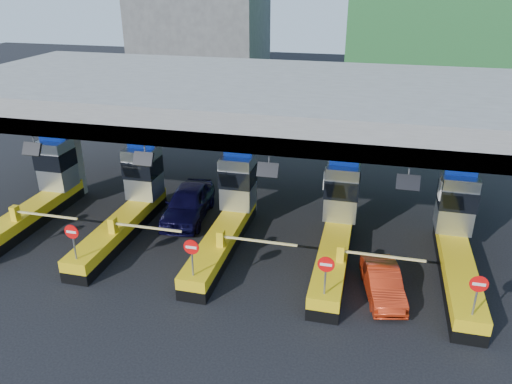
# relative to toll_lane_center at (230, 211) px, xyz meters

# --- Properties ---
(ground) EXTENTS (120.00, 120.00, 0.00)m
(ground) POSITION_rel_toll_lane_center_xyz_m (-0.00, -0.28, -1.40)
(ground) COLOR black
(ground) RESTS_ON ground
(toll_canopy) EXTENTS (28.00, 12.09, 7.00)m
(toll_canopy) POSITION_rel_toll_lane_center_xyz_m (-0.00, 2.59, 4.74)
(toll_canopy) COLOR slate
(toll_canopy) RESTS_ON ground
(toll_lane_far_left) EXTENTS (4.43, 8.00, 4.16)m
(toll_lane_far_left) POSITION_rel_toll_lane_center_xyz_m (-10.00, 0.00, 0.00)
(toll_lane_far_left) COLOR black
(toll_lane_far_left) RESTS_ON ground
(toll_lane_left) EXTENTS (4.43, 8.00, 4.16)m
(toll_lane_left) POSITION_rel_toll_lane_center_xyz_m (-5.00, 0.00, 0.00)
(toll_lane_left) COLOR black
(toll_lane_left) RESTS_ON ground
(toll_lane_center) EXTENTS (4.43, 8.00, 4.16)m
(toll_lane_center) POSITION_rel_toll_lane_center_xyz_m (0.00, 0.00, 0.00)
(toll_lane_center) COLOR black
(toll_lane_center) RESTS_ON ground
(toll_lane_right) EXTENTS (4.43, 8.00, 4.16)m
(toll_lane_right) POSITION_rel_toll_lane_center_xyz_m (5.00, 0.00, 0.00)
(toll_lane_right) COLOR black
(toll_lane_right) RESTS_ON ground
(toll_lane_far_right) EXTENTS (4.43, 8.00, 4.16)m
(toll_lane_far_right) POSITION_rel_toll_lane_center_xyz_m (10.00, 0.00, 0.00)
(toll_lane_far_right) COLOR black
(toll_lane_far_right) RESTS_ON ground
(van) EXTENTS (2.43, 5.08, 1.67)m
(van) POSITION_rel_toll_lane_center_xyz_m (-2.67, 1.54, -0.56)
(van) COLOR black
(van) RESTS_ON ground
(red_car) EXTENTS (1.96, 3.75, 1.18)m
(red_car) POSITION_rel_toll_lane_center_xyz_m (7.06, -3.02, -0.81)
(red_car) COLOR #B1270D
(red_car) RESTS_ON ground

